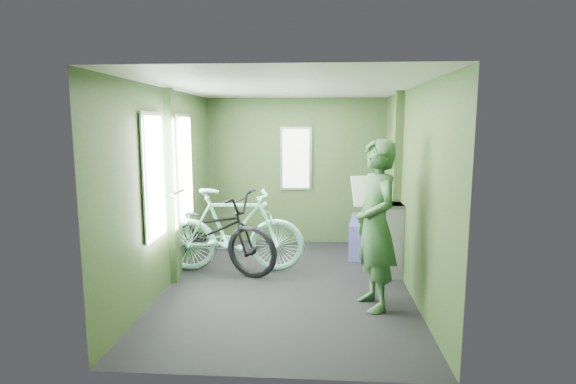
# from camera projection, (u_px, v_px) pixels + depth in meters

# --- Properties ---
(room) EXTENTS (4.00, 4.02, 2.31)m
(room) POSITION_uv_depth(u_px,v_px,m) (284.00, 164.00, 5.18)
(room) COLOR black
(room) RESTS_ON ground
(bicycle_black) EXTENTS (2.16, 1.45, 1.11)m
(bicycle_black) POSITION_uv_depth(u_px,v_px,m) (208.00, 271.00, 5.84)
(bicycle_black) COLOR black
(bicycle_black) RESTS_ON ground
(bicycle_mint) EXTENTS (1.86, 0.70, 1.15)m
(bicycle_mint) POSITION_uv_depth(u_px,v_px,m) (233.00, 272.00, 5.79)
(bicycle_mint) COLOR #90E5D1
(bicycle_mint) RESTS_ON ground
(passenger) EXTENTS (0.57, 0.76, 1.75)m
(passenger) POSITION_uv_depth(u_px,v_px,m) (376.00, 225.00, 4.56)
(passenger) COLOR #2D542E
(passenger) RESTS_ON ground
(waste_box) EXTENTS (0.27, 0.38, 0.92)m
(waste_box) POSITION_uv_depth(u_px,v_px,m) (390.00, 240.00, 5.62)
(waste_box) COLOR slate
(waste_box) RESTS_ON ground
(bench_seat) EXTENTS (0.68, 1.07, 1.06)m
(bench_seat) POSITION_uv_depth(u_px,v_px,m) (372.00, 232.00, 6.62)
(bench_seat) COLOR navy
(bench_seat) RESTS_ON ground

